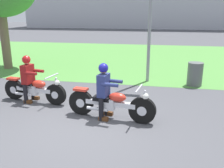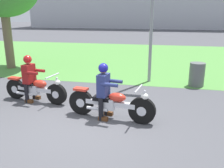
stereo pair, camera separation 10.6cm
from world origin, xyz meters
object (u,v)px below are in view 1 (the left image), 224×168
(motorcycle_lead, at_px, (111,104))
(motorcycle_follow, at_px, (34,90))
(rider_follow, at_px, (28,75))
(rider_lead, at_px, (104,87))
(trash_can, at_px, (195,74))

(motorcycle_lead, height_order, motorcycle_follow, motorcycle_lead)
(motorcycle_lead, xyz_separation_m, rider_follow, (-2.62, 0.78, 0.41))
(motorcycle_follow, bearing_deg, motorcycle_lead, -8.61)
(rider_lead, bearing_deg, motorcycle_lead, -0.80)
(motorcycle_follow, xyz_separation_m, rider_follow, (-0.17, 0.03, 0.43))
(motorcycle_lead, bearing_deg, trash_can, 63.19)
(motorcycle_follow, distance_m, rider_follow, 0.46)
(motorcycle_follow, relative_size, rider_follow, 1.50)
(motorcycle_follow, bearing_deg, trash_can, 37.27)
(trash_can, bearing_deg, rider_follow, -152.11)
(rider_follow, bearing_deg, motorcycle_lead, -8.13)
(motorcycle_follow, bearing_deg, rider_follow, 179.14)
(rider_lead, height_order, trash_can, rider_lead)
(rider_lead, xyz_separation_m, rider_follow, (-2.46, 0.75, -0.01))
(motorcycle_follow, bearing_deg, rider_lead, -9.15)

